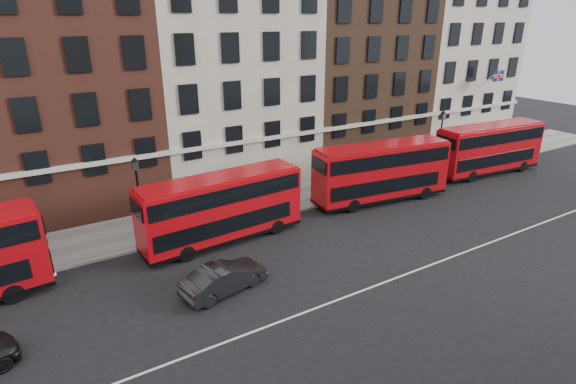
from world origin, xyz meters
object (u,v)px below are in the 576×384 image
bus_b (221,207)px  car_front (224,278)px  bus_c (381,171)px  traffic_light (502,137)px  bus_d (489,148)px

bus_b → car_front: 5.66m
bus_c → car_front: size_ratio=2.37×
car_front → traffic_light: bearing=-89.7°
bus_d → traffic_light: (3.87, 1.50, 0.13)m
bus_b → traffic_light: size_ratio=3.08×
bus_b → car_front: size_ratio=2.27×
bus_d → traffic_light: bearing=25.9°
bus_b → traffic_light: 28.71m
traffic_light → bus_d: bearing=-158.8°
bus_b → bus_d: bus_d is taller
car_front → traffic_light: size_ratio=1.36×
bus_c → car_front: (-14.63, -5.05, -1.59)m
bus_b → traffic_light: (28.67, 1.50, 0.21)m
bus_d → bus_c: bearing=-175.3°
bus_c → traffic_light: bus_c is taller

